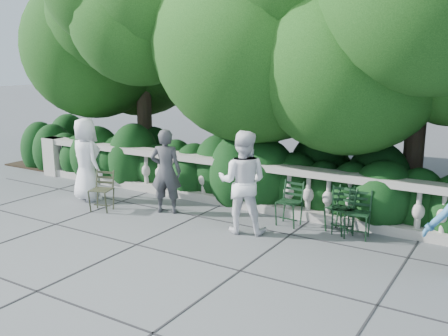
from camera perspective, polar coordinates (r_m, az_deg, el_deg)
The scene contains 13 objects.
ground at distance 9.02m, azimuth -3.35°, elevation -7.40°, with size 90.00×90.00×0.00m, color #4F5256.
balustrade at distance 10.34m, azimuth 2.32°, elevation -1.96°, with size 12.00×0.44×1.00m.
shrub_hedge at distance 11.49m, azimuth 5.23°, elevation -3.03°, with size 15.00×2.60×1.70m, color black, non-canonical shape.
tree_canopy at distance 11.00m, azimuth 9.47°, elevation 17.01°, with size 15.04×6.52×6.78m.
chair_a at distance 12.65m, azimuth -15.60°, elevation -1.99°, with size 0.44×0.48×0.84m, color black, non-canonical shape.
chair_c at distance 9.35m, azimuth 6.97°, elevation -6.73°, with size 0.44×0.48×0.84m, color black, non-canonical shape.
chair_d at distance 8.93m, azimuth 14.70°, elevation -8.00°, with size 0.44×0.48×0.84m, color black, non-canonical shape.
chair_e at distance 9.13m, azimuth 13.35°, elevation -7.47°, with size 0.44×0.48×0.84m, color black, non-canonical shape.
chair_f at distance 9.15m, azimuth 12.40°, elevation -7.39°, with size 0.44×0.48×0.84m, color black, non-canonical shape.
chair_weathered at distance 10.42m, azimuth -14.10°, elevation -5.00°, with size 0.44×0.48×0.84m, color black, non-canonical shape.
person_businessman at distance 11.22m, azimuth -15.49°, elevation 0.93°, with size 0.88×0.57×1.81m, color white.
person_woman_grey at distance 10.00m, azimuth -6.66°, elevation -0.37°, with size 0.62×0.41×1.71m, color #3A3A3E.
person_casual_man at distance 8.82m, azimuth 2.14°, elevation -1.61°, with size 0.89×0.70×1.84m, color white.
Camera 1 is at (4.87, -6.94, 3.07)m, focal length 40.00 mm.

